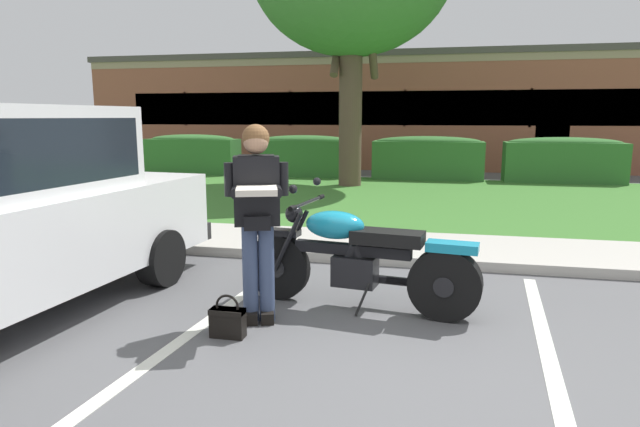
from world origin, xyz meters
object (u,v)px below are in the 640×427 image
(motorcycle, at_px, (367,259))
(handbag, at_px, (228,320))
(hedge_left, at_px, (193,154))
(brick_building, at_px, (412,112))
(rider_person, at_px, (257,208))
(hedge_center_right, at_px, (428,158))
(hedge_center_left, at_px, (305,156))
(hedge_right, at_px, (563,160))

(motorcycle, relative_size, handbag, 6.22)
(hedge_left, height_order, brick_building, brick_building)
(rider_person, relative_size, hedge_center_right, 0.57)
(rider_person, xyz_separation_m, hedge_center_left, (-2.33, 11.00, -0.36))
(handbag, relative_size, hedge_center_right, 0.12)
(motorcycle, height_order, rider_person, rider_person)
(hedge_right, distance_m, brick_building, 8.54)
(handbag, xyz_separation_m, hedge_center_left, (-2.20, 11.39, 0.51))
(motorcycle, height_order, handbag, motorcycle)
(hedge_center_left, relative_size, hedge_right, 0.92)
(handbag, height_order, hedge_center_right, hedge_center_right)
(hedge_center_right, bearing_deg, rider_person, -96.06)
(motorcycle, bearing_deg, handbag, -138.84)
(rider_person, relative_size, hedge_right, 0.57)
(hedge_right, bearing_deg, motorcycle, -109.89)
(handbag, distance_m, brick_building, 18.72)
(rider_person, xyz_separation_m, hedge_center_right, (1.17, 11.00, -0.36))
(hedge_center_left, distance_m, hedge_right, 7.01)
(hedge_center_right, xyz_separation_m, brick_building, (-0.84, 7.24, 1.30))
(hedge_left, relative_size, hedge_right, 0.93)
(hedge_center_right, relative_size, brick_building, 0.13)
(hedge_left, bearing_deg, motorcycle, -57.43)
(hedge_center_left, bearing_deg, hedge_left, 180.00)
(handbag, bearing_deg, hedge_right, 67.10)
(motorcycle, relative_size, hedge_center_right, 0.75)
(rider_person, xyz_separation_m, brick_building, (0.33, 18.24, 0.95))
(rider_person, relative_size, hedge_left, 0.61)
(hedge_center_left, height_order, hedge_center_right, same)
(brick_building, bearing_deg, hedge_left, -130.43)
(rider_person, height_order, hedge_right, rider_person)
(hedge_center_left, distance_m, brick_building, 7.83)
(motorcycle, relative_size, rider_person, 1.31)
(hedge_center_right, bearing_deg, brick_building, 96.59)
(hedge_right, bearing_deg, rider_person, -113.01)
(hedge_right, bearing_deg, hedge_left, 180.00)
(hedge_center_left, height_order, hedge_right, same)
(hedge_center_right, height_order, brick_building, brick_building)
(motorcycle, bearing_deg, rider_person, -150.32)
(rider_person, relative_size, handbag, 4.74)
(hedge_left, distance_m, hedge_center_left, 3.50)
(hedge_left, xyz_separation_m, hedge_right, (10.51, 0.00, -0.00))
(handbag, height_order, hedge_right, hedge_right)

